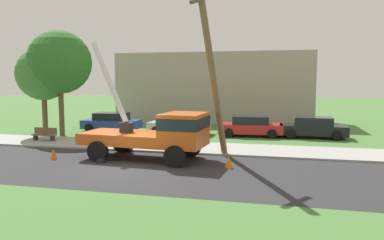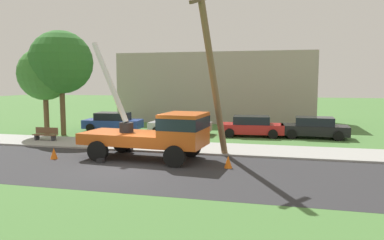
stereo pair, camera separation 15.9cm
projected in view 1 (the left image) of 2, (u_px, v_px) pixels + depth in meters
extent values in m
plane|color=#477538|center=(190.00, 132.00, 28.14)|extent=(120.00, 120.00, 0.00)
cube|color=#2B2B2D|center=(128.00, 168.00, 16.52)|extent=(80.00, 7.11, 0.01)
cube|color=#9E9E99|center=(163.00, 146.00, 21.61)|extent=(80.00, 3.41, 0.10)
cube|color=#C65119|center=(126.00, 138.00, 18.59)|extent=(4.47, 2.73, 0.55)
cube|color=#C65119|center=(184.00, 130.00, 17.60)|extent=(2.08, 2.54, 1.60)
cube|color=#19232D|center=(184.00, 123.00, 17.56)|extent=(2.10, 2.56, 0.56)
cylinder|color=black|center=(126.00, 127.00, 18.52)|extent=(0.70, 0.70, 0.50)
cylinder|color=silver|center=(109.00, 81.00, 19.28)|extent=(2.79, 1.86, 4.26)
cube|color=black|center=(101.00, 161.00, 17.49)|extent=(0.32, 0.32, 0.20)
cube|color=black|center=(129.00, 150.00, 20.24)|extent=(0.32, 0.32, 0.20)
cylinder|color=black|center=(175.00, 156.00, 16.59)|extent=(1.00, 0.30, 1.00)
cylinder|color=black|center=(191.00, 147.00, 18.86)|extent=(1.00, 0.30, 1.00)
cylinder|color=black|center=(98.00, 151.00, 17.78)|extent=(1.00, 0.30, 1.00)
cylinder|color=black|center=(122.00, 143.00, 20.05)|extent=(1.00, 0.30, 1.00)
cylinder|color=brown|center=(212.00, 72.00, 17.82)|extent=(1.33, 3.00, 8.66)
cone|color=orange|center=(229.00, 162.00, 16.50)|extent=(0.36, 0.36, 0.56)
cone|color=orange|center=(53.00, 154.00, 18.32)|extent=(0.36, 0.36, 0.56)
cube|color=#263F99|center=(112.00, 124.00, 28.46)|extent=(4.54, 2.17, 0.65)
cube|color=black|center=(112.00, 116.00, 28.39)|extent=(2.60, 1.86, 0.55)
cylinder|color=black|center=(126.00, 129.00, 27.39)|extent=(0.64, 0.22, 0.64)
cylinder|color=black|center=(133.00, 126.00, 29.16)|extent=(0.64, 0.22, 0.64)
cylinder|color=black|center=(89.00, 128.00, 27.80)|extent=(0.64, 0.22, 0.64)
cylinder|color=black|center=(98.00, 125.00, 29.57)|extent=(0.64, 0.22, 0.64)
cube|color=#B7B7BF|center=(179.00, 127.00, 26.74)|extent=(4.43, 1.88, 0.65)
cube|color=black|center=(179.00, 118.00, 26.68)|extent=(2.49, 1.70, 0.55)
cylinder|color=black|center=(196.00, 132.00, 25.55)|extent=(0.64, 0.22, 0.64)
cylinder|color=black|center=(201.00, 129.00, 27.28)|extent=(0.64, 0.22, 0.64)
cylinder|color=black|center=(156.00, 131.00, 26.25)|extent=(0.64, 0.22, 0.64)
cylinder|color=black|center=(164.00, 128.00, 27.99)|extent=(0.64, 0.22, 0.64)
cube|color=#B21E1E|center=(250.00, 128.00, 25.80)|extent=(4.52, 2.10, 0.65)
cube|color=black|center=(250.00, 120.00, 25.74)|extent=(2.57, 1.82, 0.55)
cylinder|color=black|center=(272.00, 134.00, 24.71)|extent=(0.64, 0.22, 0.64)
cylinder|color=black|center=(271.00, 130.00, 26.48)|extent=(0.64, 0.22, 0.64)
cylinder|color=black|center=(229.00, 133.00, 25.17)|extent=(0.64, 0.22, 0.64)
cylinder|color=black|center=(230.00, 129.00, 26.94)|extent=(0.64, 0.22, 0.64)
cube|color=black|center=(313.00, 130.00, 25.07)|extent=(4.45, 1.93, 0.65)
cube|color=black|center=(313.00, 121.00, 25.01)|extent=(2.51, 1.73, 0.55)
cylinder|color=black|center=(337.00, 136.00, 23.86)|extent=(0.64, 0.22, 0.64)
cylinder|color=black|center=(334.00, 132.00, 25.59)|extent=(0.64, 0.22, 0.64)
cylinder|color=black|center=(291.00, 134.00, 24.60)|extent=(0.64, 0.22, 0.64)
cylinder|color=black|center=(291.00, 131.00, 26.33)|extent=(0.64, 0.22, 0.64)
cube|color=brown|center=(44.00, 135.00, 23.36)|extent=(1.60, 0.44, 0.06)
cube|color=brown|center=(46.00, 131.00, 23.52)|extent=(1.60, 0.06, 0.40)
cube|color=#333338|center=(36.00, 138.00, 23.52)|extent=(0.10, 0.40, 0.45)
cube|color=#333338|center=(52.00, 139.00, 23.24)|extent=(0.10, 0.40, 0.45)
cylinder|color=brown|center=(61.00, 102.00, 26.01)|extent=(0.36, 0.36, 4.82)
sphere|color=#2D6B28|center=(60.00, 62.00, 25.71)|extent=(4.40, 4.40, 4.40)
cylinder|color=brown|center=(45.00, 107.00, 26.19)|extent=(0.36, 0.36, 4.06)
sphere|color=#3D7F33|center=(43.00, 74.00, 25.94)|extent=(3.71, 3.71, 3.71)
cube|color=#A5998C|center=(215.00, 88.00, 35.47)|extent=(18.00, 6.00, 6.40)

